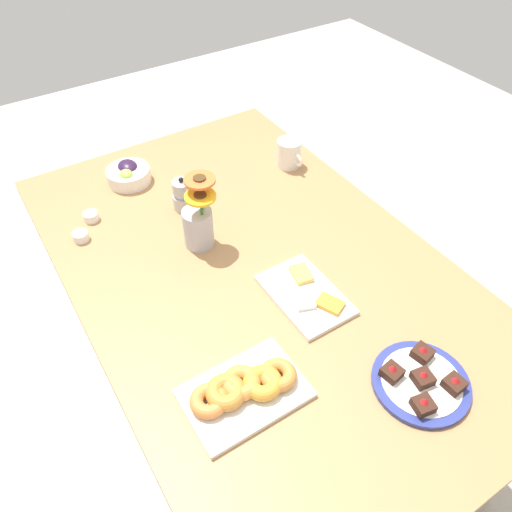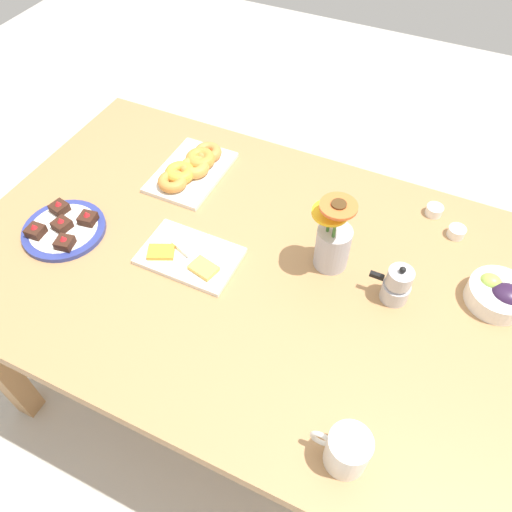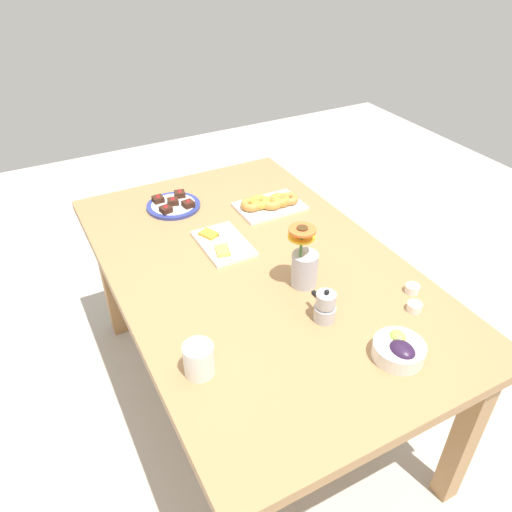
{
  "view_description": "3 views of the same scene",
  "coord_description": "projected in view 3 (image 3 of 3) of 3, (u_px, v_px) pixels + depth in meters",
  "views": [
    {
      "loc": [
        0.86,
        -0.55,
        1.79
      ],
      "look_at": [
        0.0,
        0.0,
        0.78
      ],
      "focal_mm": 35.0,
      "sensor_mm": 36.0,
      "label": 1
    },
    {
      "loc": [
        -0.35,
        0.75,
        1.77
      ],
      "look_at": [
        0.0,
        0.0,
        0.78
      ],
      "focal_mm": 35.0,
      "sensor_mm": 36.0,
      "label": 2
    },
    {
      "loc": [
        -1.29,
        0.68,
        1.82
      ],
      "look_at": [
        0.0,
        0.0,
        0.78
      ],
      "focal_mm": 35.0,
      "sensor_mm": 36.0,
      "label": 3
    }
  ],
  "objects": [
    {
      "name": "ground_plane",
      "position": [
        256.0,
        397.0,
        2.25
      ],
      "size": [
        6.0,
        6.0,
        0.0
      ],
      "primitive_type": "plane",
      "color": "#B7B2A8"
    },
    {
      "name": "cheese_platter",
      "position": [
        223.0,
        243.0,
        1.92
      ],
      "size": [
        0.26,
        0.17,
        0.03
      ],
      "color": "white",
      "rests_on": "dining_table"
    },
    {
      "name": "flower_vase",
      "position": [
        304.0,
        265.0,
        1.68
      ],
      "size": [
        0.11,
        0.11,
        0.24
      ],
      "color": "#B2B2BC",
      "rests_on": "dining_table"
    },
    {
      "name": "moka_pot",
      "position": [
        325.0,
        307.0,
        1.55
      ],
      "size": [
        0.11,
        0.07,
        0.12
      ],
      "color": "#B7B7BC",
      "rests_on": "dining_table"
    },
    {
      "name": "coffee_mug",
      "position": [
        199.0,
        359.0,
        1.38
      ],
      "size": [
        0.12,
        0.09,
        0.1
      ],
      "color": "white",
      "rests_on": "dining_table"
    },
    {
      "name": "jam_cup_honey",
      "position": [
        414.0,
        307.0,
        1.61
      ],
      "size": [
        0.05,
        0.05,
        0.03
      ],
      "color": "white",
      "rests_on": "dining_table"
    },
    {
      "name": "grape_bowl",
      "position": [
        399.0,
        350.0,
        1.43
      ],
      "size": [
        0.15,
        0.15,
        0.07
      ],
      "color": "white",
      "rests_on": "dining_table"
    },
    {
      "name": "jam_cup_berry",
      "position": [
        412.0,
        288.0,
        1.68
      ],
      "size": [
        0.05,
        0.05,
        0.03
      ],
      "color": "white",
      "rests_on": "dining_table"
    },
    {
      "name": "dining_table",
      "position": [
        256.0,
        283.0,
        1.87
      ],
      "size": [
        1.6,
        1.0,
        0.74
      ],
      "color": "#A87A4C",
      "rests_on": "ground_plane"
    },
    {
      "name": "croissant_platter",
      "position": [
        270.0,
        203.0,
        2.14
      ],
      "size": [
        0.19,
        0.28,
        0.05
      ],
      "color": "white",
      "rests_on": "dining_table"
    },
    {
      "name": "dessert_plate",
      "position": [
        173.0,
        205.0,
        2.15
      ],
      "size": [
        0.23,
        0.23,
        0.05
      ],
      "color": "navy",
      "rests_on": "dining_table"
    }
  ]
}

